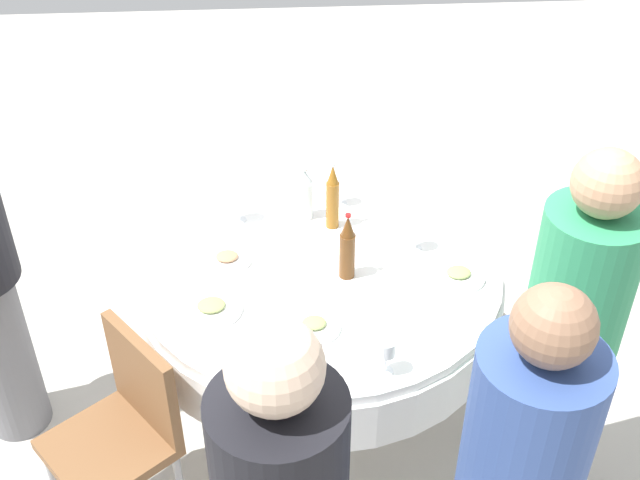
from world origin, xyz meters
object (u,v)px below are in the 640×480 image
at_px(plate_mid, 314,326).
at_px(chair_west, 125,423).
at_px(plate_north, 227,259).
at_px(wine_glass_west, 238,199).
at_px(person_rear, 569,336).
at_px(bottle_brown_outer, 347,248).
at_px(plate_front, 212,308).
at_px(bottle_amber_inner, 333,198).
at_px(wine_glass_right, 417,227).
at_px(bottle_clear_near, 305,194).
at_px(wine_glass_rear, 386,349).
at_px(wine_glass_east, 341,184).
at_px(plate_left, 458,275).
at_px(dining_table, 320,291).

distance_m(plate_mid, chair_west, 0.77).
distance_m(plate_north, chair_west, 0.78).
bearing_deg(wine_glass_west, person_rear, 142.03).
bearing_deg(chair_west, bottle_brown_outer, -97.24).
bearing_deg(plate_north, plate_front, 80.25).
bearing_deg(bottle_amber_inner, plate_north, 26.09).
height_order(wine_glass_right, chair_west, wine_glass_right).
distance_m(bottle_clear_near, bottle_brown_outer, 0.45).
height_order(bottle_brown_outer, plate_front, bottle_brown_outer).
xyz_separation_m(wine_glass_west, chair_west, (0.42, 0.94, -0.33)).
height_order(wine_glass_right, plate_front, wine_glass_right).
relative_size(bottle_clear_near, bottle_brown_outer, 0.85).
relative_size(bottle_clear_near, wine_glass_right, 1.73).
xyz_separation_m(bottle_amber_inner, wine_glass_west, (0.41, -0.07, -0.04)).
bearing_deg(plate_mid, bottle_amber_inner, -100.52).
xyz_separation_m(wine_glass_rear, plate_north, (0.57, -0.67, -0.10)).
bearing_deg(person_rear, wine_glass_right, -112.06).
xyz_separation_m(wine_glass_west, plate_north, (0.05, 0.29, -0.10)).
distance_m(wine_glass_right, wine_glass_east, 0.46).
distance_m(plate_left, chair_west, 1.41).
height_order(wine_glass_west, plate_front, wine_glass_west).
xyz_separation_m(bottle_clear_near, chair_west, (0.71, 0.95, -0.34)).
distance_m(bottle_clear_near, wine_glass_rear, 1.00).
height_order(bottle_amber_inner, wine_glass_rear, bottle_amber_inner).
bearing_deg(plate_mid, wine_glass_east, -101.87).
xyz_separation_m(wine_glass_right, plate_left, (-0.14, 0.20, -0.10)).
bearing_deg(bottle_brown_outer, plate_front, 18.15).
relative_size(bottle_clear_near, wine_glass_east, 1.77).
bearing_deg(plate_front, chair_west, 47.33).
bearing_deg(wine_glass_west, plate_north, 80.90).
relative_size(wine_glass_right, plate_north, 0.73).
distance_m(bottle_amber_inner, plate_left, 0.63).
height_order(person_rear, chair_west, person_rear).
distance_m(wine_glass_west, wine_glass_east, 0.47).
height_order(bottle_brown_outer, wine_glass_right, bottle_brown_outer).
bearing_deg(plate_left, wine_glass_east, -52.93).
distance_m(plate_north, plate_front, 0.31).
relative_size(bottle_amber_inner, wine_glass_right, 2.15).
bearing_deg(wine_glass_rear, dining_table, -73.49).
relative_size(wine_glass_west, chair_west, 0.18).
bearing_deg(chair_west, bottle_amber_inner, -82.07).
height_order(wine_glass_west, plate_north, wine_glass_west).
height_order(dining_table, plate_front, plate_front).
xyz_separation_m(plate_mid, plate_front, (0.38, -0.13, 0.00)).
bearing_deg(wine_glass_east, plate_left, 127.07).
bearing_deg(wine_glass_west, bottle_clear_near, -178.49).
height_order(bottle_brown_outer, wine_glass_rear, bottle_brown_outer).
height_order(wine_glass_rear, plate_left, wine_glass_rear).
height_order(bottle_clear_near, wine_glass_east, bottle_clear_near).
height_order(bottle_brown_outer, plate_left, bottle_brown_outer).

